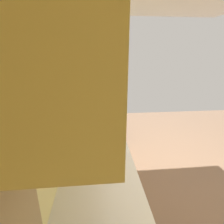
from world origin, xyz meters
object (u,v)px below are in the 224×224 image
object	(u,v)px
microwave	(96,128)
bowl	(103,120)
kettle	(102,106)
oven_range	(98,120)

from	to	relation	value
microwave	bowl	distance (m)	0.54
microwave	kettle	bearing A→B (deg)	-5.59
microwave	bowl	world-z (taller)	microwave
oven_range	microwave	xyz separation A→B (m)	(-1.70, 0.04, 0.59)
oven_range	bowl	size ratio (longest dim) A/B	7.21
oven_range	kettle	world-z (taller)	oven_range
oven_range	kettle	size ratio (longest dim) A/B	6.95
kettle	bowl	bearing A→B (deg)	180.00
microwave	kettle	distance (m)	1.09
oven_range	bowl	xyz separation A→B (m)	(-1.19, -0.07, 0.47)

